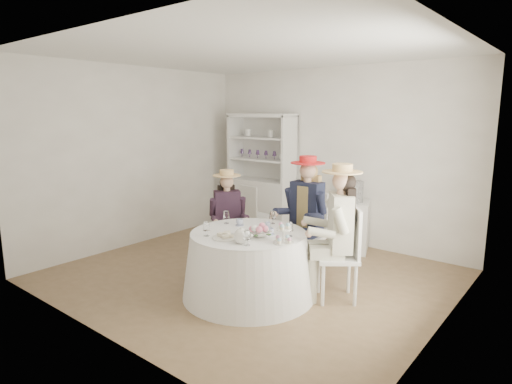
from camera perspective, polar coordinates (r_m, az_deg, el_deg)
The scene contains 23 objects.
ground at distance 5.49m, azimuth -0.67°, elevation -10.99°, with size 4.50×4.50×0.00m, color brown.
ceiling at distance 5.15m, azimuth -0.73°, elevation 18.19°, with size 4.50×4.50×0.00m, color white.
wall_back at distance 6.80m, azimuth 10.10°, elevation 4.78°, with size 4.50×4.50×0.00m, color silver.
wall_front at distance 3.84m, azimuth -20.01°, elevation -0.10°, with size 4.50×4.50×0.00m, color silver.
wall_left at distance 6.79m, azimuth -15.57°, elevation 4.55°, with size 4.50×4.50×0.00m, color silver.
wall_right at distance 4.12m, azimuth 24.25°, elevation 0.30°, with size 4.50×4.50×0.00m, color silver.
tea_table at distance 4.80m, azimuth -1.00°, elevation -9.60°, with size 1.47×1.47×0.73m.
hutch at distance 7.35m, azimuth 0.85°, elevation 0.33°, with size 1.25×0.62×2.00m.
side_table at distance 6.44m, azimuth 12.58°, elevation -4.49°, with size 0.48×0.48×0.74m, color silver.
hatbox at distance 6.33m, azimuth 12.77°, elevation 0.08°, with size 0.30×0.30×0.30m, color black.
guest_left at distance 5.59m, azimuth -3.82°, elevation -2.79°, with size 0.55×0.53×1.29m.
guest_mid at distance 5.33m, azimuth 6.68°, elevation -2.18°, with size 0.54×0.56×1.50m.
guest_right at distance 4.64m, azimuth 10.86°, elevation -4.30°, with size 0.64×0.62×1.49m.
spare_chair at distance 6.56m, azimuth -0.37°, elevation -2.81°, with size 0.43×0.43×0.93m.
teacup_a at distance 4.95m, azimuth -2.19°, elevation -4.13°, with size 0.09×0.09×0.07m, color white.
teacup_b at distance 4.85m, azimuth 1.58°, elevation -4.47°, with size 0.06×0.06×0.06m, color white.
teacup_c at distance 4.59m, azimuth 1.94°, elevation -5.34°, with size 0.08×0.08×0.06m, color white.
flower_bowl at distance 4.52m, azimuth 0.63°, elevation -5.65°, with size 0.22×0.22×0.05m, color white.
flower_arrangement at distance 4.49m, azimuth 0.56°, elevation -4.92°, with size 0.19×0.19×0.07m.
table_teapot at distance 4.29m, azimuth -1.93°, elevation -5.93°, with size 0.22×0.16×0.17m.
sandwich_plate at distance 4.48m, azimuth -4.02°, elevation -5.96°, with size 0.29×0.29×0.06m.
cupcake_stand at distance 4.30m, azimuth 3.69°, elevation -5.87°, with size 0.21×0.21×0.20m.
stemware_set at distance 4.67m, azimuth -1.01°, elevation -4.50°, with size 0.96×0.93×0.15m.
Camera 1 is at (3.24, -3.94, 2.02)m, focal length 30.00 mm.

